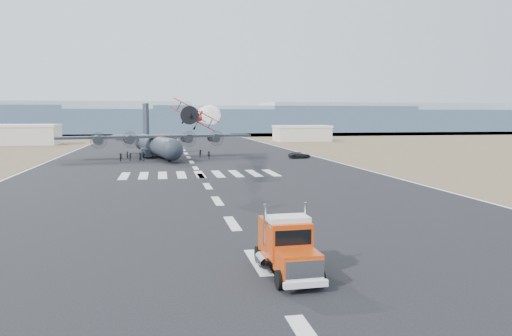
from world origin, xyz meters
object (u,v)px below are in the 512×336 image
object	(u,v)px
hangar_left	(20,134)
crew_f	(121,157)
crew_h	(131,157)
crew_e	(140,156)
crew_d	(144,156)
crew_g	(140,158)
crew_c	(209,155)
semi_truck	(287,245)
support_vehicle	(300,155)
transport_aircraft	(156,143)
crew_b	(201,154)
hangar_right	(302,133)
aerobatic_biplane	(194,116)
crew_a	(127,155)

from	to	relation	value
hangar_left	crew_f	bearing A→B (deg)	-61.16
crew_h	crew_e	bearing A→B (deg)	-58.90
crew_d	crew_g	size ratio (longest dim) A/B	1.19
crew_c	semi_truck	bearing A→B (deg)	54.36
support_vehicle	hangar_left	bearing A→B (deg)	40.89
transport_aircraft	semi_truck	bearing A→B (deg)	-96.43
semi_truck	crew_f	distance (m)	81.35
support_vehicle	crew_d	xyz separation A→B (m)	(-34.42, 0.59, 0.23)
hangar_left	crew_d	size ratio (longest dim) A/B	13.12
semi_truck	crew_f	xyz separation A→B (m)	(-15.87, 79.78, -0.93)
support_vehicle	crew_d	size ratio (longest dim) A/B	2.70
crew_b	crew_f	bearing A→B (deg)	108.31
hangar_right	crew_e	world-z (taller)	hangar_right
transport_aircraft	aerobatic_biplane	bearing A→B (deg)	-95.53
semi_truck	crew_g	size ratio (longest dim) A/B	5.11
crew_a	aerobatic_biplane	bearing A→B (deg)	4.83
crew_c	crew_d	xyz separation A→B (m)	(-14.21, -2.65, 0.11)
crew_h	crew_g	bearing A→B (deg)	-140.36
hangar_left	crew_c	xyz separation A→B (m)	(56.33, -64.82, -2.59)
crew_c	aerobatic_biplane	bearing A→B (deg)	48.74
crew_d	crew_f	bearing A→B (deg)	-34.57
crew_a	crew_c	xyz separation A→B (m)	(17.89, -1.67, -0.03)
crew_c	crew_h	xyz separation A→B (m)	(-16.94, -2.17, 0.00)
hangar_left	crew_c	size ratio (longest dim) A/B	14.92
support_vehicle	crew_d	bearing A→B (deg)	81.55
crew_a	crew_d	world-z (taller)	crew_d
hangar_left	crew_h	xyz separation A→B (m)	(39.39, -67.00, -2.58)
support_vehicle	crew_f	size ratio (longest dim) A/B	3.02
hangar_left	semi_truck	size ratio (longest dim) A/B	3.05
hangar_right	crew_h	world-z (taller)	hangar_right
crew_b	crew_g	size ratio (longest dim) A/B	1.17
hangar_left	crew_e	xyz separation A→B (m)	(41.37, -65.64, -2.59)
transport_aircraft	support_vehicle	bearing A→B (deg)	-26.76
aerobatic_biplane	crew_c	xyz separation A→B (m)	(6.01, 44.31, -8.68)
hangar_left	crew_b	bearing A→B (deg)	-49.00
transport_aircraft	crew_b	distance (m)	10.71
crew_a	crew_h	distance (m)	3.96
transport_aircraft	crew_a	distance (m)	7.56
crew_g	crew_c	bearing A→B (deg)	-47.94
crew_e	semi_truck	bearing A→B (deg)	-149.37
hangar_left	crew_f	xyz separation A→B (m)	(37.41, -67.92, -2.57)
aerobatic_biplane	crew_e	bearing A→B (deg)	110.21
semi_truck	crew_d	xyz separation A→B (m)	(-11.15, 80.23, -0.83)
transport_aircraft	crew_d	xyz separation A→B (m)	(-2.60, -7.80, -2.31)
semi_truck	crew_c	size ratio (longest dim) A/B	4.89
crew_a	crew_f	bearing A→B (deg)	-21.93
support_vehicle	hangar_right	bearing A→B (deg)	-23.83
hangar_right	aerobatic_biplane	distance (m)	123.87
semi_truck	crew_h	distance (m)	81.90
aerobatic_biplane	crew_h	size ratio (longest dim) A/B	3.76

